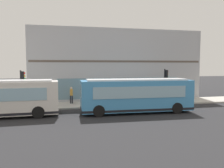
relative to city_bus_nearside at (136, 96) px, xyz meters
name	(u,v)px	position (x,y,z in m)	size (l,w,h in m)	color
ground	(138,112)	(0.26, -0.31, -1.55)	(120.00, 120.00, 0.00)	#262628
sidewalk_curb	(125,103)	(4.78, -0.31, -1.48)	(3.83, 40.00, 0.15)	#B2ADA3
building_corner	(115,65)	(9.74, -0.31, 2.76)	(6.15, 21.12, 8.65)	#A8A8AD
city_bus_nearside	(136,96)	(0.00, 0.00, 0.00)	(2.94, 10.13, 3.07)	#3F8CC6
traffic_light_near_corner	(166,79)	(3.40, -4.52, 1.21)	(0.32, 0.49, 3.74)	black
traffic_light_down_block	(22,82)	(3.40, 10.22, 1.16)	(0.32, 0.49, 3.67)	black
fire_hydrant	(138,98)	(5.21, -2.06, -1.04)	(0.35, 0.35, 0.74)	gold
pedestrian_near_hydrant	(120,94)	(5.11, 0.17, -0.47)	(0.32, 0.32, 1.63)	#99994C
pedestrian_walking_along_curb	(142,92)	(5.81, -2.73, -0.37)	(0.32, 0.32, 1.79)	#3F8C4C
pedestrian_near_building_entrance	(71,94)	(5.47, 5.55, -0.36)	(0.32, 0.32, 1.81)	black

